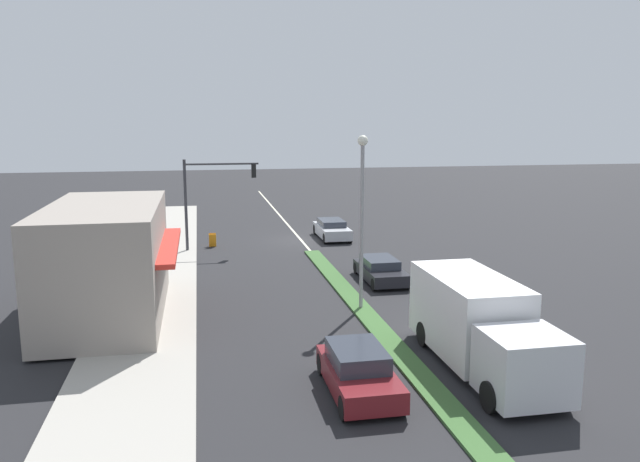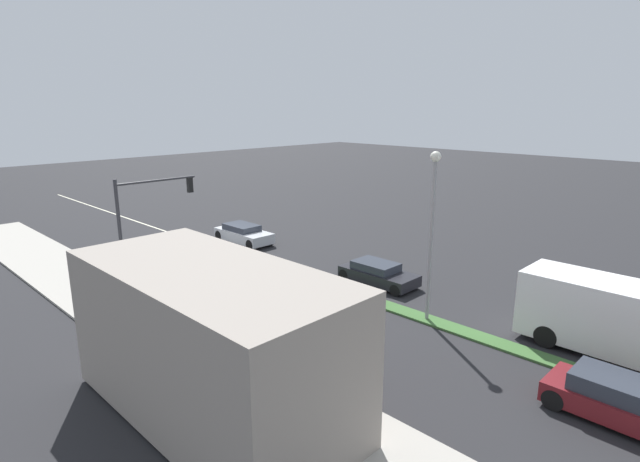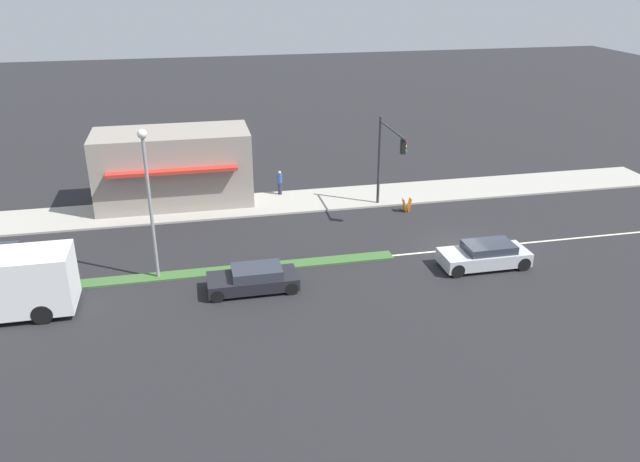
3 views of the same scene
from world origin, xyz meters
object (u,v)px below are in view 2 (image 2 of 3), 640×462
Objects in this scene: warning_aframe_sign at (141,267)px; sedan_dark at (378,273)px; pedestrian at (119,320)px; traffic_signal_main at (145,211)px; sedan_maroon at (617,400)px; street_lamp at (432,215)px; delivery_truck at (618,320)px; sedan_silver at (243,234)px.

warning_aframe_sign is 0.20× the size of sedan_dark.
pedestrian reaches higher than sedan_dark.
traffic_signal_main is 1.37× the size of sedan_maroon.
street_lamp is at bearing -105.26° from sedan_maroon.
traffic_signal_main is at bearing -67.86° from delivery_truck.
street_lamp is at bearing 82.29° from sedan_silver.
warning_aframe_sign is 23.34m from sedan_maroon.
warning_aframe_sign is (-0.15, -1.39, -3.47)m from traffic_signal_main.
traffic_signal_main is at bearing 17.80° from sedan_silver.
traffic_signal_main is 3.74m from warning_aframe_sign.
warning_aframe_sign is at bearing -121.49° from pedestrian.
pedestrian is 17.77m from sedan_maroon.
sedan_dark is at bearing 165.78° from pedestrian.
traffic_signal_main is at bearing 83.70° from warning_aframe_sign.
traffic_signal_main is 1.25× the size of sedan_silver.
sedan_silver is at bearing -145.84° from pedestrian.
traffic_signal_main is 7.88m from pedestrian.
sedan_maroon is (-3.77, 23.03, 0.23)m from warning_aframe_sign.
pedestrian is (4.31, 5.90, -2.93)m from traffic_signal_main.
sedan_dark is (-12.64, 3.20, -0.40)m from pedestrian.
sedan_maroon is at bearing 74.74° from street_lamp.
street_lamp is 1.65× the size of sedan_silver.
traffic_signal_main reaches higher than sedan_maroon.
delivery_truck is at bearing 90.00° from sedan_dark.
warning_aframe_sign is 0.11× the size of delivery_truck.
sedan_silver is at bearing -171.07° from warning_aframe_sign.
sedan_dark is (-2.20, -4.47, -4.20)m from street_lamp.
traffic_signal_main is at bearing -79.72° from sedan_maroon.
sedan_maroon reaches higher than sedan_dark.
street_lamp is 9.32m from sedan_maroon.
street_lamp is 6.52m from sedan_dark.
pedestrian is 8.57m from warning_aframe_sign.
pedestrian is 1.93× the size of warning_aframe_sign.
sedan_dark is 11.78m from sedan_silver.
pedestrian reaches higher than sedan_silver.
sedan_dark is 1.04× the size of sedan_maroon.
sedan_maroon is (4.40, 12.54, 0.09)m from sedan_dark.
traffic_signal_main is 0.76× the size of street_lamp.
sedan_dark is (0.00, -11.36, -0.90)m from delivery_truck.
sedan_maroon is at bearing 79.74° from sedan_silver.
warning_aframe_sign is 13.30m from sedan_dark.
warning_aframe_sign is at bearing -96.30° from traffic_signal_main.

